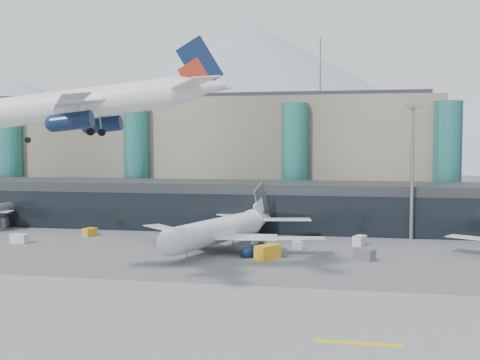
% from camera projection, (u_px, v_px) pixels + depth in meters
% --- Properties ---
extents(ground, '(900.00, 900.00, 0.00)m').
position_uv_depth(ground, '(191.00, 293.00, 73.37)').
color(ground, '#515154').
rests_on(ground, ground).
extents(runway_strip, '(400.00, 40.00, 0.04)m').
position_uv_depth(runway_strip, '(150.00, 330.00, 58.67)').
color(runway_strip, slate).
rests_on(runway_strip, ground).
extents(runway_markings, '(128.00, 1.00, 0.02)m').
position_uv_depth(runway_markings, '(150.00, 330.00, 58.67)').
color(runway_markings, gold).
rests_on(runway_markings, ground).
extents(concourse, '(170.00, 27.00, 10.00)m').
position_uv_depth(concourse, '(263.00, 205.00, 129.64)').
color(concourse, black).
rests_on(concourse, ground).
extents(terminal_main, '(130.00, 30.00, 31.00)m').
position_uv_depth(terminal_main, '(192.00, 154.00, 165.40)').
color(terminal_main, gray).
rests_on(terminal_main, ground).
extents(teal_towers, '(116.40, 19.40, 46.00)m').
position_uv_depth(teal_towers, '(214.00, 161.00, 147.91)').
color(teal_towers, '#29736D').
rests_on(teal_towers, ground).
extents(mountain_ridge, '(910.00, 400.00, 110.00)m').
position_uv_depth(mountain_ridge, '(352.00, 106.00, 439.93)').
color(mountain_ridge, gray).
rests_on(mountain_ridge, ground).
extents(lightmast_mid, '(3.00, 1.20, 25.60)m').
position_uv_depth(lightmast_mid, '(412.00, 164.00, 113.82)').
color(lightmast_mid, slate).
rests_on(lightmast_mid, ground).
extents(hero_jet, '(31.20, 31.33, 10.16)m').
position_uv_depth(hero_jet, '(110.00, 93.00, 70.91)').
color(hero_jet, silver).
rests_on(hero_jet, ground).
extents(jet_parked_mid, '(36.47, 38.32, 12.30)m').
position_uv_depth(jet_parked_mid, '(228.00, 221.00, 105.39)').
color(jet_parked_mid, silver).
rests_on(jet_parked_mid, ground).
extents(veh_a, '(3.23, 2.01, 1.73)m').
position_uv_depth(veh_a, '(20.00, 239.00, 110.43)').
color(veh_a, '#BBBBBB').
rests_on(veh_a, ground).
extents(veh_b, '(2.47, 3.10, 1.56)m').
position_uv_depth(veh_b, '(90.00, 232.00, 119.24)').
color(veh_b, orange).
rests_on(veh_b, ground).
extents(veh_c, '(3.57, 3.23, 1.77)m').
position_uv_depth(veh_c, '(365.00, 255.00, 94.22)').
color(veh_c, '#505055').
rests_on(veh_c, ground).
extents(veh_d, '(2.67, 3.51, 1.78)m').
position_uv_depth(veh_d, '(360.00, 241.00, 107.90)').
color(veh_d, '#BBBBBB').
rests_on(veh_d, ground).
extents(veh_g, '(2.04, 2.51, 1.27)m').
position_uv_depth(veh_g, '(297.00, 245.00, 104.50)').
color(veh_g, '#BBBBBB').
rests_on(veh_g, ground).
extents(veh_h, '(4.13, 4.58, 2.26)m').
position_uv_depth(veh_h, '(268.00, 252.00, 95.03)').
color(veh_h, orange).
rests_on(veh_h, ground).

